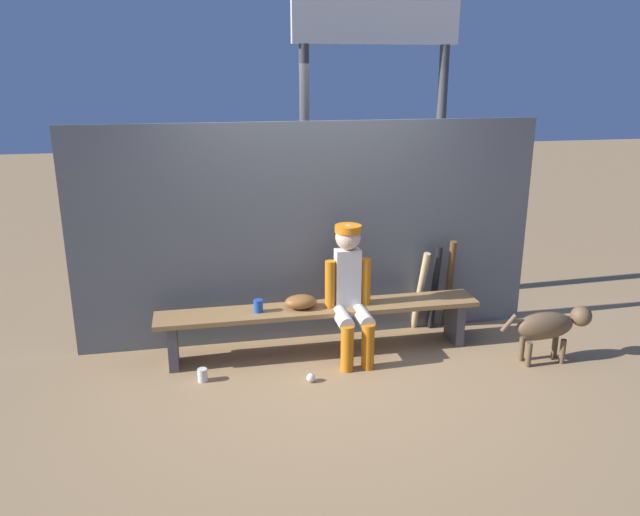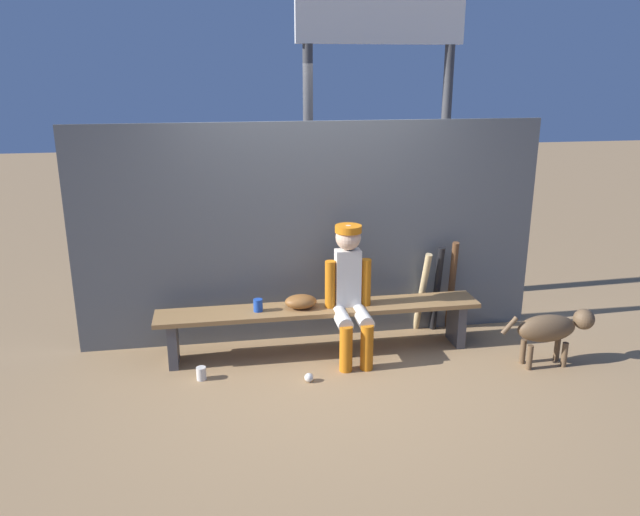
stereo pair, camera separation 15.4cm
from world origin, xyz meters
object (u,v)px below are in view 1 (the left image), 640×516
object	(u,v)px
bat_aluminum_black	(435,288)
bat_wood_dark	(449,284)
dugout_bench	(320,316)
baseball_glove	(301,302)
dog	(551,326)
cup_on_ground	(203,375)
cup_on_bench	(258,306)
scoreboard	(382,51)
bat_wood_natural	(420,291)
baseball	(311,378)
player_seated	(350,288)

from	to	relation	value
bat_aluminum_black	bat_wood_dark	size ratio (longest dim) A/B	0.94
dugout_bench	baseball_glove	size ratio (longest dim) A/B	10.23
dugout_bench	dog	xyz separation A→B (m)	(1.91, -0.56, -0.02)
cup_on_ground	cup_on_bench	bearing A→B (deg)	32.62
baseball_glove	scoreboard	distance (m)	2.63
bat_wood_natural	cup_on_bench	distance (m)	1.62
scoreboard	dog	size ratio (longest dim) A/B	4.49
dugout_bench	bat_wood_natural	xyz separation A→B (m)	(1.04, 0.30, 0.05)
baseball	dog	size ratio (longest dim) A/B	0.09
dugout_bench	cup_on_bench	distance (m)	0.56
bat_wood_natural	baseball	size ratio (longest dim) A/B	11.12
cup_on_ground	scoreboard	size ratio (longest dim) A/B	0.03
bat_wood_natural	bat_wood_dark	distance (m)	0.30
bat_aluminum_black	dog	xyz separation A→B (m)	(0.72, -0.86, -0.09)
bat_wood_natural	bat_aluminum_black	size ratio (longest dim) A/B	0.96
player_seated	bat_wood_natural	xyz separation A→B (m)	(0.80, 0.41, -0.23)
bat_wood_natural	scoreboard	xyz separation A→B (m)	(-0.18, 0.88, 2.21)
baseball	bat_wood_dark	bearing A→B (deg)	28.44
dugout_bench	cup_on_bench	bearing A→B (deg)	-178.86
baseball	bat_wood_natural	bearing A→B (deg)	33.85
cup_on_ground	dog	bearing A→B (deg)	-4.39
player_seated	bat_aluminum_black	size ratio (longest dim) A/B	1.37
bat_wood_dark	cup_on_ground	world-z (taller)	bat_wood_dark
dugout_bench	bat_wood_natural	world-z (taller)	bat_wood_natural
scoreboard	baseball_glove	bearing A→B (deg)	-131.12
bat_aluminum_black	cup_on_ground	size ratio (longest dim) A/B	7.80
bat_aluminum_black	baseball	xyz separation A→B (m)	(-1.37, -0.82, -0.39)
baseball_glove	dog	world-z (taller)	baseball_glove
baseball	cup_on_ground	world-z (taller)	cup_on_ground
cup_on_ground	bat_wood_natural	bearing A→B (deg)	16.86
baseball	cup_on_bench	world-z (taller)	cup_on_bench
cup_on_ground	cup_on_bench	distance (m)	0.74
bat_aluminum_black	cup_on_ground	distance (m)	2.36
cup_on_ground	scoreboard	xyz separation A→B (m)	(1.91, 1.51, 2.56)
bat_wood_natural	dugout_bench	bearing A→B (deg)	-163.92
dog	scoreboard	bearing A→B (deg)	121.20
dugout_bench	bat_aluminum_black	xyz separation A→B (m)	(1.19, 0.30, 0.08)
player_seated	bat_wood_natural	distance (m)	0.92
dugout_bench	player_seated	size ratio (longest dim) A/B	2.44
player_seated	cup_on_ground	size ratio (longest dim) A/B	10.68
bat_wood_dark	cup_on_ground	xyz separation A→B (m)	(-2.39, -0.64, -0.40)
player_seated	cup_on_bench	size ratio (longest dim) A/B	10.68
baseball_glove	scoreboard	xyz separation A→B (m)	(1.03, 1.18, 2.12)
bat_aluminum_black	cup_on_ground	bearing A→B (deg)	-164.25
dugout_bench	bat_wood_natural	size ratio (longest dim) A/B	3.48
dog	bat_aluminum_black	bearing A→B (deg)	130.12
bat_wood_dark	dog	size ratio (longest dim) A/B	1.08
cup_on_ground	dugout_bench	bearing A→B (deg)	17.63
baseball_glove	cup_on_ground	distance (m)	1.04
baseball	player_seated	bearing A→B (deg)	43.95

